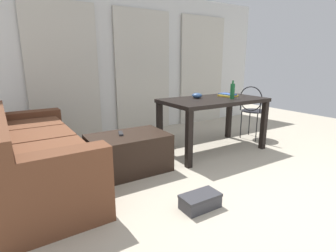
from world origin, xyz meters
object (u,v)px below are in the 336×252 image
(coffee_table, at_px, (129,153))
(book_stack, at_px, (228,95))
(tv_remote_primary, at_px, (121,133))
(craft_table, at_px, (213,105))
(wire_chair, at_px, (252,107))
(bowl, at_px, (197,95))
(bottle_near, at_px, (232,91))
(scissors, at_px, (233,94))
(shoebox, at_px, (200,201))
(couch, at_px, (33,157))

(coffee_table, xyz_separation_m, book_stack, (1.65, 0.13, 0.55))
(coffee_table, bearing_deg, tv_remote_primary, 131.38)
(craft_table, distance_m, wire_chair, 0.92)
(coffee_table, distance_m, bowl, 1.30)
(coffee_table, bearing_deg, craft_table, 2.63)
(craft_table, distance_m, bowl, 0.27)
(bottle_near, height_order, scissors, bottle_near)
(bowl, height_order, shoebox, bowl)
(scissors, bearing_deg, bottle_near, -136.23)
(scissors, relative_size, tv_remote_primary, 0.73)
(bottle_near, relative_size, bowl, 1.76)
(bowl, relative_size, shoebox, 0.41)
(craft_table, distance_m, shoebox, 1.69)
(bottle_near, bearing_deg, scissors, 43.77)
(bottle_near, bearing_deg, wire_chair, 18.33)
(wire_chair, xyz_separation_m, bottle_near, (-0.71, -0.23, 0.31))
(bowl, bearing_deg, tv_remote_primary, -172.80)
(book_stack, bearing_deg, scissors, 30.57)
(bottle_near, relative_size, tv_remote_primary, 1.49)
(coffee_table, height_order, scissors, scissors)
(couch, distance_m, tv_remote_primary, 0.92)
(coffee_table, distance_m, bottle_near, 1.65)
(coffee_table, bearing_deg, book_stack, 4.51)
(couch, bearing_deg, book_stack, -0.11)
(bowl, distance_m, tv_remote_primary, 1.26)
(bottle_near, relative_size, scissors, 2.04)
(couch, relative_size, bottle_near, 8.19)
(couch, distance_m, wire_chair, 3.20)
(craft_table, xyz_separation_m, tv_remote_primary, (-1.37, 0.01, -0.20))
(bottle_near, height_order, bowl, bottle_near)
(wire_chair, bearing_deg, shoebox, -149.06)
(coffee_table, distance_m, book_stack, 1.74)
(couch, xyz_separation_m, craft_table, (2.28, -0.07, 0.33))
(scissors, xyz_separation_m, shoebox, (-1.70, -1.34, -0.68))
(coffee_table, relative_size, tv_remote_primary, 5.32)
(wire_chair, relative_size, tv_remote_primary, 5.21)
(couch, relative_size, wire_chair, 2.35)
(craft_table, xyz_separation_m, bottle_near, (0.20, -0.15, 0.20))
(coffee_table, distance_m, shoebox, 1.10)
(wire_chair, xyz_separation_m, book_stack, (-0.58, -0.02, 0.22))
(wire_chair, bearing_deg, scissors, 157.78)
(bowl, distance_m, shoebox, 1.75)
(wire_chair, height_order, bowl, wire_chair)
(bottle_near, relative_size, shoebox, 0.72)
(craft_table, xyz_separation_m, wire_chair, (0.91, 0.09, -0.11))
(book_stack, relative_size, scissors, 2.15)
(coffee_table, xyz_separation_m, scissors, (1.90, 0.28, 0.53))
(couch, relative_size, tv_remote_primary, 12.23)
(craft_table, distance_m, bottle_near, 0.32)
(couch, bearing_deg, coffee_table, -7.98)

